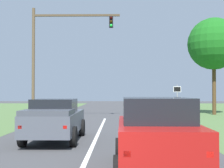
{
  "coord_description": "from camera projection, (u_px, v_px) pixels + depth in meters",
  "views": [
    {
      "loc": [
        0.97,
        -5.54,
        2.13
      ],
      "look_at": [
        0.63,
        16.61,
        2.68
      ],
      "focal_mm": 52.88,
      "sensor_mm": 36.0,
      "label": 1
    }
  ],
  "objects": [
    {
      "name": "ground_plane",
      "position": [
        98.0,
        133.0,
        17.02
      ],
      "size": [
        120.0,
        120.0,
        0.0
      ],
      "primitive_type": "plane",
      "color": "#424244"
    },
    {
      "name": "oak_tree_right",
      "position": [
        214.0,
        44.0,
        31.25
      ],
      "size": [
        4.93,
        4.93,
        9.19
      ],
      "color": "#4C351E",
      "rests_on": "ground_plane"
    },
    {
      "name": "pickup_truck_lead",
      "position": [
        55.0,
        119.0,
        14.34
      ],
      "size": [
        2.25,
        5.28,
        1.84
      ],
      "color": "#4C515B",
      "rests_on": "ground_plane"
    },
    {
      "name": "red_suv_near",
      "position": [
        156.0,
        133.0,
        8.82
      ],
      "size": [
        2.29,
        4.49,
        1.98
      ],
      "color": "#9E1411",
      "rests_on": "ground_plane"
    },
    {
      "name": "traffic_light",
      "position": [
        54.0,
        47.0,
        26.43
      ],
      "size": [
        7.07,
        0.4,
        8.91
      ],
      "color": "brown",
      "rests_on": "ground_plane"
    },
    {
      "name": "keep_moving_sign",
      "position": [
        177.0,
        97.0,
        25.55
      ],
      "size": [
        0.6,
        0.09,
        2.71
      ],
      "color": "gray",
      "rests_on": "ground_plane"
    }
  ]
}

